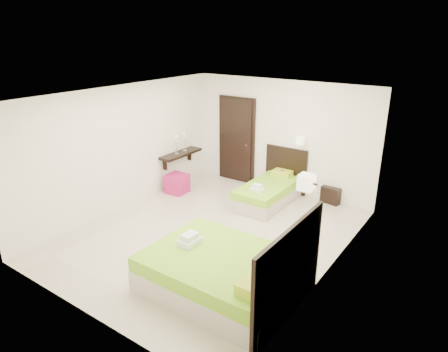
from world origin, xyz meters
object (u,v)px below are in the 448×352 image
Objects in this scene: bed_single at (270,191)px; nightstand at (332,194)px; bed_double at (227,273)px; ottoman at (177,184)px.

bed_single is 1.41m from nightstand.
bed_double is (1.07, -3.22, 0.06)m from bed_single.
bed_single is at bearing 108.32° from bed_double.
bed_double is 4.03m from nightstand.
nightstand is 0.93× the size of ottoman.
bed_double is 3.97m from ottoman.
nightstand is (0.08, 4.03, -0.14)m from bed_double.
bed_double is at bearing -38.25° from ottoman.
nightstand is 3.56m from ottoman.
bed_single is at bearing 20.37° from ottoman.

